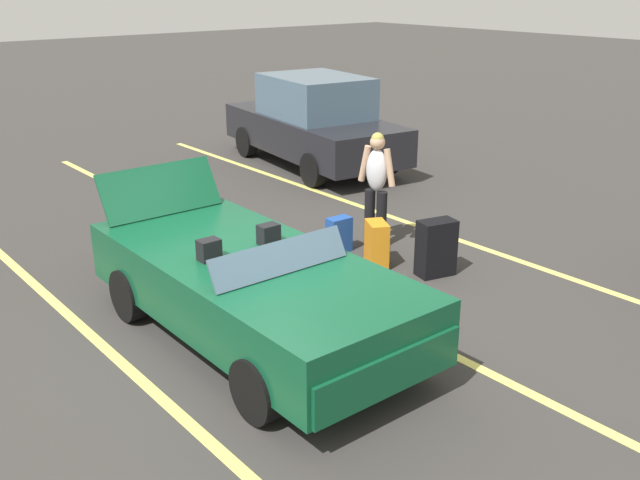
{
  "coord_description": "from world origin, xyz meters",
  "views": [
    {
      "loc": [
        5.76,
        -3.82,
        3.66
      ],
      "look_at": [
        -0.34,
        1.2,
        0.75
      ],
      "focal_mm": 40.3,
      "sensor_mm": 36.0,
      "label": 1
    }
  ],
  "objects_px": {
    "traveler_person": "(376,183)",
    "parked_sedan_far": "(314,122)",
    "duffel_bag": "(313,256)",
    "suitcase_large_black": "(436,248)",
    "suitcase_small_carryon": "(339,235)",
    "suitcase_medium_bright": "(377,245)",
    "convertible_car": "(263,294)"
  },
  "relations": [
    {
      "from": "traveler_person",
      "to": "parked_sedan_far",
      "type": "relative_size",
      "value": 0.35
    },
    {
      "from": "duffel_bag",
      "to": "traveler_person",
      "type": "height_order",
      "value": "traveler_person"
    },
    {
      "from": "suitcase_large_black",
      "to": "duffel_bag",
      "type": "height_order",
      "value": "suitcase_large_black"
    },
    {
      "from": "suitcase_large_black",
      "to": "traveler_person",
      "type": "height_order",
      "value": "traveler_person"
    },
    {
      "from": "suitcase_small_carryon",
      "to": "duffel_bag",
      "type": "height_order",
      "value": "suitcase_small_carryon"
    },
    {
      "from": "duffel_bag",
      "to": "suitcase_medium_bright",
      "type": "bearing_deg",
      "value": 51.64
    },
    {
      "from": "suitcase_small_carryon",
      "to": "parked_sedan_far",
      "type": "bearing_deg",
      "value": -31.94
    },
    {
      "from": "suitcase_medium_bright",
      "to": "suitcase_small_carryon",
      "type": "height_order",
      "value": "suitcase_medium_bright"
    },
    {
      "from": "duffel_bag",
      "to": "suitcase_large_black",
      "type": "bearing_deg",
      "value": 40.88
    },
    {
      "from": "convertible_car",
      "to": "suitcase_small_carryon",
      "type": "distance_m",
      "value": 2.91
    },
    {
      "from": "convertible_car",
      "to": "traveler_person",
      "type": "distance_m",
      "value": 3.31
    },
    {
      "from": "convertible_car",
      "to": "suitcase_medium_bright",
      "type": "height_order",
      "value": "convertible_car"
    },
    {
      "from": "duffel_bag",
      "to": "traveler_person",
      "type": "distance_m",
      "value": 1.42
    },
    {
      "from": "traveler_person",
      "to": "suitcase_large_black",
      "type": "bearing_deg",
      "value": 70.04
    },
    {
      "from": "suitcase_medium_bright",
      "to": "duffel_bag",
      "type": "relative_size",
      "value": 0.88
    },
    {
      "from": "convertible_car",
      "to": "suitcase_small_carryon",
      "type": "height_order",
      "value": "convertible_car"
    },
    {
      "from": "suitcase_large_black",
      "to": "suitcase_small_carryon",
      "type": "distance_m",
      "value": 1.5
    },
    {
      "from": "suitcase_medium_bright",
      "to": "suitcase_small_carryon",
      "type": "xyz_separation_m",
      "value": [
        -0.74,
        -0.03,
        -0.06
      ]
    },
    {
      "from": "convertible_car",
      "to": "parked_sedan_far",
      "type": "distance_m",
      "value": 7.69
    },
    {
      "from": "suitcase_small_carryon",
      "to": "convertible_car",
      "type": "bearing_deg",
      "value": 126.37
    },
    {
      "from": "parked_sedan_far",
      "to": "suitcase_medium_bright",
      "type": "bearing_deg",
      "value": 157.77
    },
    {
      "from": "convertible_car",
      "to": "suitcase_medium_bright",
      "type": "relative_size",
      "value": 6.82
    },
    {
      "from": "suitcase_large_black",
      "to": "parked_sedan_far",
      "type": "distance_m",
      "value": 6.0
    },
    {
      "from": "convertible_car",
      "to": "parked_sedan_far",
      "type": "relative_size",
      "value": 0.9
    },
    {
      "from": "suitcase_medium_bright",
      "to": "suitcase_large_black",
      "type": "bearing_deg",
      "value": -32.7
    },
    {
      "from": "suitcase_small_carryon",
      "to": "suitcase_large_black",
      "type": "bearing_deg",
      "value": -160.8
    },
    {
      "from": "convertible_car",
      "to": "parked_sedan_far",
      "type": "bearing_deg",
      "value": 137.46
    },
    {
      "from": "parked_sedan_far",
      "to": "duffel_bag",
      "type": "bearing_deg",
      "value": 148.97
    },
    {
      "from": "convertible_car",
      "to": "traveler_person",
      "type": "relative_size",
      "value": 2.56
    },
    {
      "from": "suitcase_small_carryon",
      "to": "duffel_bag",
      "type": "distance_m",
      "value": 0.68
    },
    {
      "from": "suitcase_medium_bright",
      "to": "parked_sedan_far",
      "type": "height_order",
      "value": "parked_sedan_far"
    },
    {
      "from": "suitcase_medium_bright",
      "to": "suitcase_small_carryon",
      "type": "distance_m",
      "value": 0.74
    }
  ]
}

